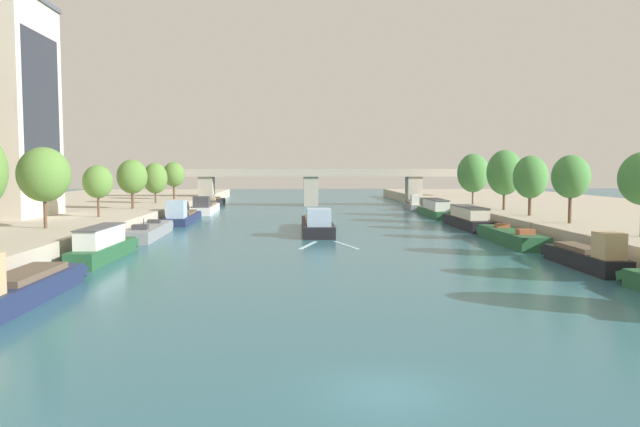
% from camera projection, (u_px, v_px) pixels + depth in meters
% --- Properties ---
extents(ground_plane, '(400.00, 400.00, 0.00)m').
position_uv_depth(ground_plane, '(386.00, 394.00, 19.42)').
color(ground_plane, '#2D6070').
extents(quay_left, '(36.00, 170.00, 1.94)m').
position_uv_depth(quay_left, '(3.00, 221.00, 72.64)').
color(quay_left, '#B2A893').
rests_on(quay_left, ground).
extents(quay_right, '(36.00, 170.00, 1.94)m').
position_uv_depth(quay_right, '(624.00, 219.00, 75.67)').
color(quay_right, '#B2A893').
rests_on(quay_right, ground).
extents(barge_midriver, '(3.46, 17.39, 3.02)m').
position_uv_depth(barge_midriver, '(317.00, 224.00, 68.94)').
color(barge_midriver, black).
rests_on(barge_midriver, ground).
extents(wake_behind_barge, '(5.60, 5.88, 0.03)m').
position_uv_depth(wake_behind_barge, '(327.00, 245.00, 57.12)').
color(wake_behind_barge, '#A0CCD6').
rests_on(wake_behind_barge, ground).
extents(moored_boat_left_far, '(2.77, 13.67, 3.26)m').
position_uv_depth(moored_boat_left_far, '(12.00, 288.00, 31.66)').
color(moored_boat_left_far, '#1E284C').
rests_on(moored_boat_left_far, ground).
extents(moored_boat_left_upstream, '(2.30, 12.15, 2.73)m').
position_uv_depth(moored_boat_left_upstream, '(103.00, 246.00, 47.87)').
color(moored_boat_left_upstream, '#235633').
rests_on(moored_boat_left_upstream, ground).
extents(moored_boat_left_gap_after, '(3.30, 15.07, 2.31)m').
position_uv_depth(moored_boat_left_gap_after, '(149.00, 231.00, 64.10)').
color(moored_boat_left_gap_after, gray).
rests_on(moored_boat_left_gap_after, ground).
extents(moored_boat_left_lone, '(3.39, 16.17, 3.20)m').
position_uv_depth(moored_boat_left_lone, '(182.00, 216.00, 81.29)').
color(moored_boat_left_lone, '#1E284C').
rests_on(moored_boat_left_lone, ground).
extents(moored_boat_left_near, '(3.73, 16.07, 2.89)m').
position_uv_depth(moored_boat_left_near, '(205.00, 207.00, 99.55)').
color(moored_boat_left_near, silver).
rests_on(moored_boat_left_near, ground).
extents(moored_boat_left_second, '(2.47, 13.42, 2.43)m').
position_uv_depth(moored_boat_left_second, '(215.00, 203.00, 116.81)').
color(moored_boat_left_second, black).
rests_on(moored_boat_left_second, ground).
extents(moored_boat_right_end, '(2.11, 10.73, 2.97)m').
position_uv_depth(moored_boat_right_end, '(587.00, 256.00, 43.69)').
color(moored_boat_right_end, black).
rests_on(moored_boat_right_end, ground).
extents(moored_boat_right_midway, '(2.83, 13.72, 2.40)m').
position_uv_depth(moored_boat_right_midway, '(511.00, 237.00, 58.41)').
color(moored_boat_right_midway, '#235633').
rests_on(moored_boat_right_midway, ground).
extents(moored_boat_right_lone, '(2.81, 14.86, 2.69)m').
position_uv_depth(moored_boat_right_lone, '(468.00, 219.00, 73.94)').
color(moored_boat_right_lone, black).
rests_on(moored_boat_right_lone, ground).
extents(moored_boat_right_second, '(2.91, 15.49, 2.66)m').
position_uv_depth(moored_boat_right_second, '(435.00, 209.00, 92.19)').
color(moored_boat_right_second, '#235633').
rests_on(moored_boat_right_second, ground).
extents(moored_boat_right_gap_after, '(2.08, 10.07, 2.79)m').
position_uv_depth(moored_boat_right_gap_after, '(412.00, 205.00, 106.69)').
color(moored_boat_right_gap_after, gray).
rests_on(moored_boat_right_gap_after, ground).
extents(tree_left_past_mid, '(4.55, 4.55, 7.20)m').
position_uv_depth(tree_left_past_mid, '(44.00, 175.00, 53.40)').
color(tree_left_past_mid, brown).
rests_on(tree_left_past_mid, quay_left).
extents(tree_left_far, '(3.26, 3.26, 5.69)m').
position_uv_depth(tree_left_far, '(98.00, 182.00, 66.16)').
color(tree_left_far, brown).
rests_on(tree_left_far, quay_left).
extents(tree_left_by_lamp, '(3.97, 3.97, 6.53)m').
position_uv_depth(tree_left_by_lamp, '(132.00, 177.00, 80.05)').
color(tree_left_by_lamp, brown).
rests_on(tree_left_by_lamp, quay_left).
extents(tree_left_second, '(3.73, 3.73, 6.22)m').
position_uv_depth(tree_left_second, '(155.00, 178.00, 93.29)').
color(tree_left_second, brown).
rests_on(tree_left_second, quay_left).
extents(tree_left_third, '(3.78, 3.78, 6.47)m').
position_uv_depth(tree_left_third, '(174.00, 174.00, 105.08)').
color(tree_left_third, brown).
rests_on(tree_left_third, quay_left).
extents(tree_right_midway, '(3.63, 3.63, 6.63)m').
position_uv_depth(tree_right_midway, '(571.00, 177.00, 58.36)').
color(tree_right_midway, brown).
rests_on(tree_right_midway, quay_right).
extents(tree_right_nearest, '(3.85, 3.85, 6.78)m').
position_uv_depth(tree_right_nearest, '(530.00, 177.00, 68.12)').
color(tree_right_nearest, brown).
rests_on(tree_right_nearest, quay_right).
extents(tree_right_by_lamp, '(4.53, 4.53, 7.70)m').
position_uv_depth(tree_right_by_lamp, '(505.00, 173.00, 77.46)').
color(tree_right_by_lamp, brown).
rests_on(tree_right_by_lamp, quay_right).
extents(tree_right_past_mid, '(4.64, 4.64, 7.53)m').
position_uv_depth(tree_right_past_mid, '(473.00, 173.00, 89.50)').
color(tree_right_past_mid, brown).
rests_on(tree_right_past_mid, quay_right).
extents(bridge_far, '(64.46, 4.40, 7.22)m').
position_uv_depth(bridge_far, '(311.00, 182.00, 117.59)').
color(bridge_far, '#ADA899').
rests_on(bridge_far, ground).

